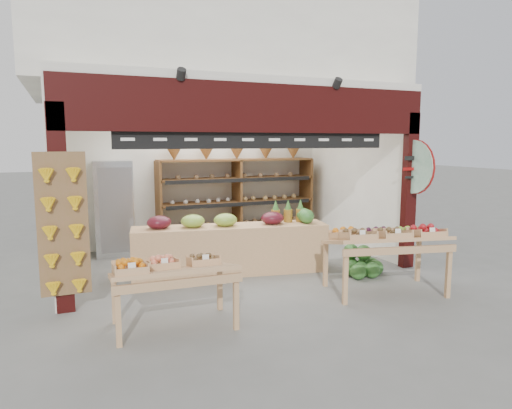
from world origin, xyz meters
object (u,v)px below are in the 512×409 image
object	(u,v)px
back_shelving	(237,185)
display_table_left	(164,269)
mid_counter	(230,247)
watermelon_pile	(362,264)
display_table_right	(386,237)
refrigerator	(114,208)
cardboard_stack	(162,255)

from	to	relation	value
back_shelving	display_table_left	bearing A→B (deg)	-121.07
back_shelving	mid_counter	world-z (taller)	back_shelving
back_shelving	watermelon_pile	distance (m)	3.44
display_table_left	display_table_right	distance (m)	3.19
refrigerator	cardboard_stack	distance (m)	1.63
refrigerator	display_table_left	size ratio (longest dim) A/B	1.25
refrigerator	cardboard_stack	bearing A→B (deg)	-59.37
back_shelving	mid_counter	distance (m)	2.47
display_table_left	display_table_right	size ratio (longest dim) A/B	0.81
display_table_right	mid_counter	bearing A→B (deg)	134.30
mid_counter	watermelon_pile	xyz separation A→B (m)	(1.95, -0.95, -0.26)
mid_counter	display_table_right	bearing A→B (deg)	-45.70
cardboard_stack	display_table_left	xyz separation A→B (m)	(-0.47, -2.52, 0.46)
display_table_right	watermelon_pile	xyz separation A→B (m)	(0.21, 0.83, -0.64)
back_shelving	display_table_right	xyz separation A→B (m)	(0.82, -3.92, -0.44)
display_table_left	display_table_right	world-z (taller)	display_table_right
back_shelving	display_table_right	bearing A→B (deg)	-78.21
mid_counter	refrigerator	bearing A→B (deg)	128.11
cardboard_stack	display_table_right	size ratio (longest dim) A/B	0.57
refrigerator	mid_counter	world-z (taller)	refrigerator
back_shelving	cardboard_stack	distance (m)	2.59
refrigerator	display_table_right	world-z (taller)	refrigerator
cardboard_stack	display_table_left	world-z (taller)	display_table_left
display_table_left	refrigerator	bearing A→B (deg)	92.53
back_shelving	refrigerator	xyz separation A→B (m)	(-2.54, -0.07, -0.35)
display_table_left	watermelon_pile	world-z (taller)	display_table_left
cardboard_stack	display_table_right	world-z (taller)	display_table_right
display_table_left	watermelon_pile	xyz separation A→B (m)	(3.40, 0.84, -0.52)
back_shelving	refrigerator	distance (m)	2.57
display_table_left	cardboard_stack	bearing A→B (deg)	79.52
display_table_right	back_shelving	bearing A→B (deg)	101.79
cardboard_stack	display_table_right	bearing A→B (deg)	-42.63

